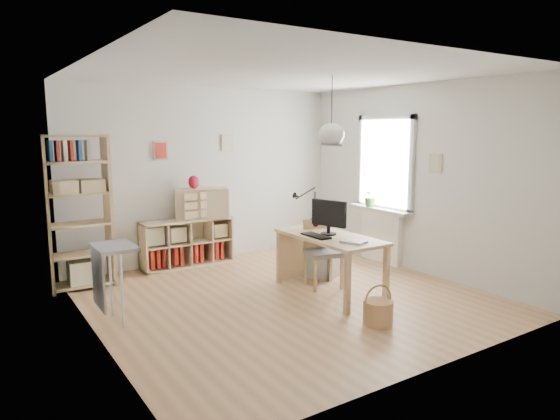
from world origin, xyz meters
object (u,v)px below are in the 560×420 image
chair (322,249)px  monitor (329,215)px  cube_shelf (185,246)px  drawer_chest (201,203)px  desk (330,243)px  tall_bookshelf (77,206)px  storage_chest (321,258)px

chair → monitor: 0.56m
cube_shelf → drawer_chest: bearing=-8.7°
cube_shelf → monitor: monitor is taller
chair → drawer_chest: drawer_chest is taller
chair → desk: bearing=-94.6°
chair → drawer_chest: size_ratio=1.10×
tall_bookshelf → storage_chest: (3.05, -1.19, -0.87)m
desk → storage_chest: desk is taller
monitor → tall_bookshelf: bearing=128.4°
chair → storage_chest: chair is taller
chair → storage_chest: bearing=68.8°
desk → drawer_chest: 2.33m
desk → monitor: (0.02, 0.05, 0.34)m
tall_bookshelf → drawer_chest: bearing=7.5°
cube_shelf → tall_bookshelf: size_ratio=0.70×
tall_bookshelf → chair: (2.70, -1.65, -0.59)m
drawer_chest → storage_chest: bearing=-31.0°
cube_shelf → tall_bookshelf: 1.77m
tall_bookshelf → storage_chest: size_ratio=2.19×
cube_shelf → tall_bookshelf: (-1.56, -0.28, 0.79)m
chair → monitor: (-0.09, -0.25, 0.50)m
chair → drawer_chest: 2.12m
tall_bookshelf → storage_chest: 3.38m
cube_shelf → tall_bookshelf: tall_bookshelf is taller
cube_shelf → storage_chest: 2.09m
cube_shelf → chair: (1.14, -1.93, 0.20)m
cube_shelf → monitor: bearing=-64.5°
drawer_chest → cube_shelf: bearing=-170.1°
desk → tall_bookshelf: (-2.59, 1.95, 0.43)m
storage_chest → monitor: bearing=-145.9°
desk → tall_bookshelf: 3.27m
monitor → chair: bearing=54.2°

